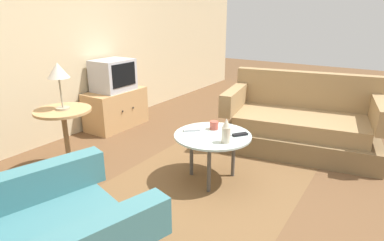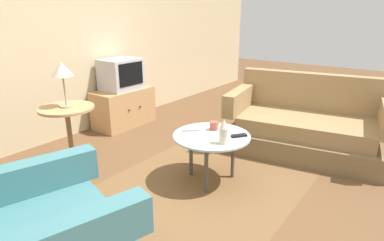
% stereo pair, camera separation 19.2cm
% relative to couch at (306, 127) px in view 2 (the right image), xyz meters
% --- Properties ---
extents(ground_plane, '(16.00, 16.00, 0.00)m').
position_rel_couch_xyz_m(ground_plane, '(-1.34, 0.32, -0.29)').
color(ground_plane, brown).
extents(back_wall, '(9.00, 0.12, 2.70)m').
position_rel_couch_xyz_m(back_wall, '(-1.34, 2.69, 1.06)').
color(back_wall, '#CCB78E').
rests_on(back_wall, ground).
extents(area_rug, '(2.19, 1.64, 0.00)m').
position_rel_couch_xyz_m(area_rug, '(-1.24, 0.48, -0.29)').
color(area_rug, brown).
rests_on(area_rug, ground).
extents(couch, '(1.19, 1.83, 0.86)m').
position_rel_couch_xyz_m(couch, '(0.00, 0.00, 0.00)').
color(couch, brown).
rests_on(couch, ground).
extents(coffee_table, '(0.72, 0.72, 0.47)m').
position_rel_couch_xyz_m(coffee_table, '(-1.25, 0.48, 0.13)').
color(coffee_table, '#B2C6C1').
rests_on(coffee_table, ground).
extents(side_table, '(0.54, 0.54, 0.65)m').
position_rel_couch_xyz_m(side_table, '(-1.86, 1.80, 0.18)').
color(side_table, tan).
rests_on(side_table, ground).
extents(tv_stand, '(0.85, 0.46, 0.52)m').
position_rel_couch_xyz_m(tv_stand, '(-0.64, 2.37, -0.03)').
color(tv_stand, tan).
rests_on(tv_stand, ground).
extents(television, '(0.52, 0.42, 0.42)m').
position_rel_couch_xyz_m(television, '(-0.64, 2.38, 0.45)').
color(television, '#B7B7BC').
rests_on(television, tv_stand).
extents(table_lamp, '(0.20, 0.20, 0.45)m').
position_rel_couch_xyz_m(table_lamp, '(-1.86, 1.80, 0.72)').
color(table_lamp, '#9E937A').
rests_on(table_lamp, side_table).
extents(vase, '(0.08, 0.08, 0.22)m').
position_rel_couch_xyz_m(vase, '(-1.35, 0.29, 0.29)').
color(vase, beige).
rests_on(vase, coffee_table).
extents(mug, '(0.13, 0.08, 0.08)m').
position_rel_couch_xyz_m(mug, '(-1.11, 0.54, 0.22)').
color(mug, '#B74C3D').
rests_on(mug, coffee_table).
extents(tv_remote_dark, '(0.15, 0.12, 0.02)m').
position_rel_couch_xyz_m(tv_remote_dark, '(-1.13, 0.26, 0.19)').
color(tv_remote_dark, black).
rests_on(tv_remote_dark, coffee_table).
extents(tv_remote_silver, '(0.15, 0.15, 0.02)m').
position_rel_couch_xyz_m(tv_remote_silver, '(-1.27, 0.70, 0.19)').
color(tv_remote_silver, '#B2B2B7').
rests_on(tv_remote_silver, coffee_table).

